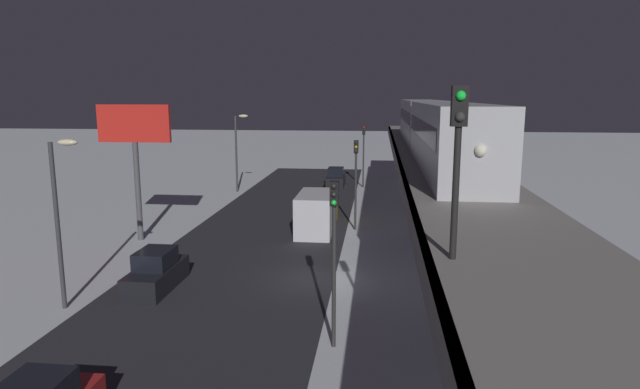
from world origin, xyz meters
name	(u,v)px	position (x,y,z in m)	size (l,w,h in m)	color
ground_plane	(310,279)	(0.00, 0.00, 0.00)	(240.00, 240.00, 0.00)	silver
avenue_asphalt	(231,276)	(4.21, 0.00, 0.00)	(11.00, 85.63, 0.01)	#28282D
elevated_railway	(450,190)	(-6.96, 0.00, 4.88)	(5.00, 85.63, 5.67)	gray
subway_train	(432,125)	(-7.05, -11.29, 7.45)	(2.94, 36.87, 3.40)	#B7BABF
rail_signal	(458,143)	(-5.24, 14.14, 8.40)	(0.36, 0.41, 4.00)	black
sedan_black	(156,273)	(7.41, 2.09, 0.80)	(1.80, 4.45, 1.97)	black
sedan_black_2	(336,179)	(1.01, -29.50, 0.80)	(1.80, 4.29, 1.97)	black
box_truck	(317,211)	(0.81, -10.65, 1.35)	(2.40, 7.40, 2.80)	gold
traffic_light_near	(334,241)	(-1.89, 7.45, 4.20)	(0.32, 0.44, 6.40)	#2D2D2D
traffic_light_mid	(356,172)	(-1.89, -10.82, 4.20)	(0.32, 0.44, 6.40)	#2D2D2D
traffic_light_far	(364,147)	(-1.89, -29.08, 4.20)	(0.32, 0.44, 6.40)	#2D2D2D
commercial_billboard	(135,137)	(12.16, -6.53, 6.83)	(4.80, 0.36, 8.90)	#4C4C51
street_lamp_near	(60,204)	(10.29, 5.00, 4.81)	(1.35, 0.44, 7.65)	#38383D
street_lamp_far	(238,144)	(10.29, -25.00, 4.81)	(1.35, 0.44, 7.65)	#38383D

